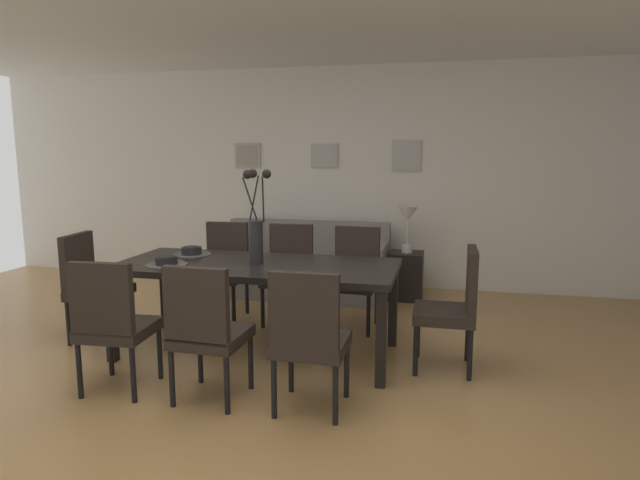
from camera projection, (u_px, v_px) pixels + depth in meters
ground_plane at (241, 393)px, 3.66m from camera, size 9.00×9.00×0.00m
back_wall_panel at (337, 177)px, 6.57m from camera, size 9.00×0.10×2.60m
dining_table at (257, 272)px, 4.29m from camera, size 2.20×0.95×0.74m
dining_chair_near_left at (112, 320)px, 3.59m from camera, size 0.47×0.47×0.92m
dining_chair_near_right at (224, 265)px, 5.32m from camera, size 0.45×0.45×0.92m
dining_chair_far_left at (206, 327)px, 3.45m from camera, size 0.46×0.46×0.92m
dining_chair_far_right at (289, 268)px, 5.17m from camera, size 0.47×0.47×0.92m
dining_chair_mid_left at (309, 334)px, 3.31m from camera, size 0.44×0.44×0.92m
dining_chair_mid_right at (354, 272)px, 5.00m from camera, size 0.47×0.47×0.92m
dining_chair_head_west at (91, 281)px, 4.65m from camera, size 0.47×0.47×0.92m
dining_chair_head_east at (455, 303)px, 3.99m from camera, size 0.44×0.44×0.92m
centerpiece_vase at (256, 228)px, 4.23m from camera, size 0.21×0.23×0.73m
placemat_near_left at (167, 265)px, 4.22m from camera, size 0.32×0.32×0.01m
bowl_near_left at (166, 260)px, 4.21m from camera, size 0.17×0.17×0.07m
placemat_near_right at (192, 254)px, 4.63m from camera, size 0.32×0.32×0.01m
bowl_near_right at (192, 250)px, 4.62m from camera, size 0.17×0.17×0.07m
sofa at (303, 269)px, 6.21m from camera, size 1.92×0.84×0.80m
side_table at (406, 276)px, 5.97m from camera, size 0.36×0.36×0.52m
table_lamp at (408, 219)px, 5.87m from camera, size 0.22×0.22×0.51m
framed_picture_left at (247, 155)px, 6.71m from camera, size 0.33×0.03×0.30m
framed_picture_center at (324, 156)px, 6.49m from camera, size 0.33×0.03×0.28m
framed_picture_right at (407, 156)px, 6.28m from camera, size 0.33×0.03×0.36m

